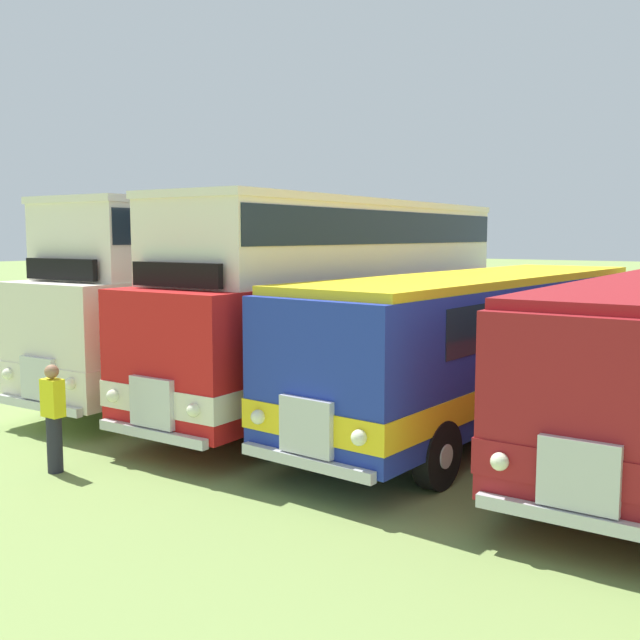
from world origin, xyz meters
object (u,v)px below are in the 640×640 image
at_px(bus_first_in_row, 226,287).
at_px(bus_third_in_row, 481,337).
at_px(marshal_person, 54,417).
at_px(bus_second_in_row, 346,292).

height_order(bus_first_in_row, bus_third_in_row, bus_first_in_row).
relative_size(bus_first_in_row, marshal_person, 6.26).
distance_m(bus_first_in_row, bus_third_in_row, 6.68).
distance_m(bus_first_in_row, bus_second_in_row, 3.33).
height_order(bus_first_in_row, bus_second_in_row, same).
xyz_separation_m(bus_first_in_row, bus_third_in_row, (6.64, 0.04, -0.72)).
xyz_separation_m(bus_second_in_row, bus_third_in_row, (3.32, -0.25, -0.72)).
bearing_deg(bus_first_in_row, bus_third_in_row, 0.35).
height_order(bus_second_in_row, bus_third_in_row, bus_second_in_row).
bearing_deg(marshal_person, bus_second_in_row, 81.37).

